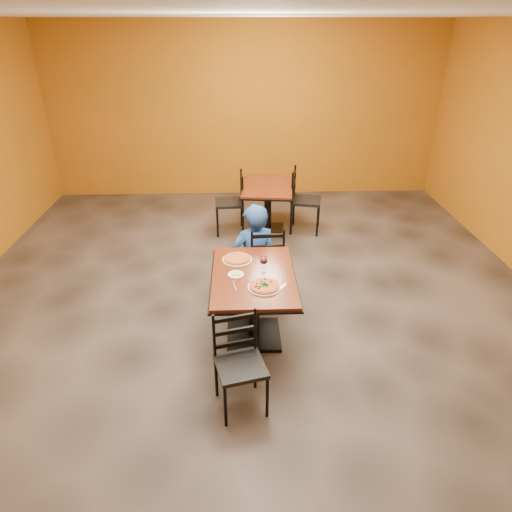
{
  "coord_description": "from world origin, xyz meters",
  "views": [
    {
      "loc": [
        -0.12,
        -4.31,
        2.94
      ],
      "look_at": [
        0.03,
        -0.3,
        0.85
      ],
      "focal_mm": 31.67,
      "sensor_mm": 36.0,
      "label": 1
    }
  ],
  "objects_px": {
    "plate_main": "(264,287)",
    "diner": "(254,248)",
    "table_main": "(253,291)",
    "chair_second_left": "(229,203)",
    "table_second": "(268,198)",
    "pizza_main": "(264,286)",
    "wine_glass": "(264,263)",
    "side_plate": "(236,274)",
    "chair_main_far": "(265,258)",
    "plate_far": "(237,260)",
    "chair_second_right": "(306,201)",
    "pizza_far": "(237,258)",
    "chair_main_near": "(241,367)"
  },
  "relations": [
    {
      "from": "plate_far",
      "to": "chair_second_left",
      "type": "bearing_deg",
      "value": 92.9
    },
    {
      "from": "pizza_main",
      "to": "diner",
      "type": "bearing_deg",
      "value": 92.35
    },
    {
      "from": "plate_main",
      "to": "wine_glass",
      "type": "xyz_separation_m",
      "value": [
        0.01,
        0.31,
        0.08
      ]
    },
    {
      "from": "chair_second_right",
      "to": "diner",
      "type": "distance_m",
      "value": 1.91
    },
    {
      "from": "pizza_main",
      "to": "plate_far",
      "type": "xyz_separation_m",
      "value": [
        -0.25,
        0.56,
        -0.02
      ]
    },
    {
      "from": "pizza_far",
      "to": "side_plate",
      "type": "height_order",
      "value": "pizza_far"
    },
    {
      "from": "chair_main_far",
      "to": "wine_glass",
      "type": "xyz_separation_m",
      "value": [
        -0.07,
        -0.85,
        0.4
      ]
    },
    {
      "from": "plate_main",
      "to": "diner",
      "type": "bearing_deg",
      "value": 92.35
    },
    {
      "from": "chair_main_near",
      "to": "plate_main",
      "type": "relative_size",
      "value": 2.77
    },
    {
      "from": "chair_second_left",
      "to": "side_plate",
      "type": "bearing_deg",
      "value": -0.33
    },
    {
      "from": "chair_main_far",
      "to": "plate_main",
      "type": "relative_size",
      "value": 2.86
    },
    {
      "from": "chair_second_left",
      "to": "chair_second_right",
      "type": "height_order",
      "value": "chair_second_right"
    },
    {
      "from": "wine_glass",
      "to": "chair_second_right",
      "type": "bearing_deg",
      "value": 73.14
    },
    {
      "from": "diner",
      "to": "chair_main_far",
      "type": "bearing_deg",
      "value": 135.83
    },
    {
      "from": "diner",
      "to": "table_main",
      "type": "bearing_deg",
      "value": 74.06
    },
    {
      "from": "chair_main_far",
      "to": "chair_second_left",
      "type": "bearing_deg",
      "value": -81.3
    },
    {
      "from": "pizza_far",
      "to": "side_plate",
      "type": "distance_m",
      "value": 0.31
    },
    {
      "from": "chair_second_right",
      "to": "plate_main",
      "type": "bearing_deg",
      "value": 176.76
    },
    {
      "from": "chair_main_near",
      "to": "chair_main_far",
      "type": "height_order",
      "value": "chair_main_far"
    },
    {
      "from": "chair_second_left",
      "to": "diner",
      "type": "relative_size",
      "value": 0.86
    },
    {
      "from": "diner",
      "to": "wine_glass",
      "type": "relative_size",
      "value": 6.11
    },
    {
      "from": "wine_glass",
      "to": "chair_second_left",
      "type": "bearing_deg",
      "value": 98.25
    },
    {
      "from": "chair_second_right",
      "to": "wine_glass",
      "type": "bearing_deg",
      "value": 175.23
    },
    {
      "from": "table_second",
      "to": "pizza_main",
      "type": "xyz_separation_m",
      "value": [
        -0.22,
        -2.94,
        0.22
      ]
    },
    {
      "from": "pizza_main",
      "to": "side_plate",
      "type": "bearing_deg",
      "value": 136.76
    },
    {
      "from": "chair_second_left",
      "to": "pizza_main",
      "type": "distance_m",
      "value": 2.98
    },
    {
      "from": "table_second",
      "to": "chair_second_right",
      "type": "xyz_separation_m",
      "value": [
        0.59,
        0.0,
        -0.06
      ]
    },
    {
      "from": "chair_main_near",
      "to": "side_plate",
      "type": "height_order",
      "value": "chair_main_near"
    },
    {
      "from": "pizza_main",
      "to": "table_second",
      "type": "bearing_deg",
      "value": 85.77
    },
    {
      "from": "chair_main_near",
      "to": "plate_main",
      "type": "height_order",
      "value": "chair_main_near"
    },
    {
      "from": "chair_main_far",
      "to": "table_second",
      "type": "bearing_deg",
      "value": -99.96
    },
    {
      "from": "diner",
      "to": "side_plate",
      "type": "distance_m",
      "value": 1.03
    },
    {
      "from": "plate_far",
      "to": "chair_second_right",
      "type": "bearing_deg",
      "value": 66.08
    },
    {
      "from": "side_plate",
      "to": "wine_glass",
      "type": "bearing_deg",
      "value": 13.34
    },
    {
      "from": "plate_main",
      "to": "side_plate",
      "type": "relative_size",
      "value": 1.94
    },
    {
      "from": "table_second",
      "to": "chair_main_near",
      "type": "bearing_deg",
      "value": -97.02
    },
    {
      "from": "plate_far",
      "to": "pizza_far",
      "type": "distance_m",
      "value": 0.02
    },
    {
      "from": "diner",
      "to": "plate_far",
      "type": "distance_m",
      "value": 0.74
    },
    {
      "from": "table_main",
      "to": "chair_second_left",
      "type": "bearing_deg",
      "value": 95.89
    },
    {
      "from": "pizza_main",
      "to": "side_plate",
      "type": "distance_m",
      "value": 0.36
    },
    {
      "from": "plate_main",
      "to": "chair_main_far",
      "type": "bearing_deg",
      "value": 86.2
    },
    {
      "from": "chair_main_near",
      "to": "pizza_main",
      "type": "xyz_separation_m",
      "value": [
        0.23,
        0.71,
        0.34
      ]
    },
    {
      "from": "table_main",
      "to": "chair_second_left",
      "type": "height_order",
      "value": "chair_second_left"
    },
    {
      "from": "chair_main_far",
      "to": "chair_second_left",
      "type": "relative_size",
      "value": 0.93
    },
    {
      "from": "table_main",
      "to": "chair_second_right",
      "type": "height_order",
      "value": "chair_second_right"
    },
    {
      "from": "chair_main_near",
      "to": "chair_second_right",
      "type": "xyz_separation_m",
      "value": [
        1.04,
        3.65,
        0.06
      ]
    },
    {
      "from": "chair_main_near",
      "to": "diner",
      "type": "xyz_separation_m",
      "value": [
        0.18,
        1.94,
        0.12
      ]
    },
    {
      "from": "diner",
      "to": "plate_far",
      "type": "bearing_deg",
      "value": 60.15
    },
    {
      "from": "pizza_main",
      "to": "chair_main_far",
      "type": "bearing_deg",
      "value": 86.2
    },
    {
      "from": "table_second",
      "to": "wine_glass",
      "type": "distance_m",
      "value": 2.65
    }
  ]
}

